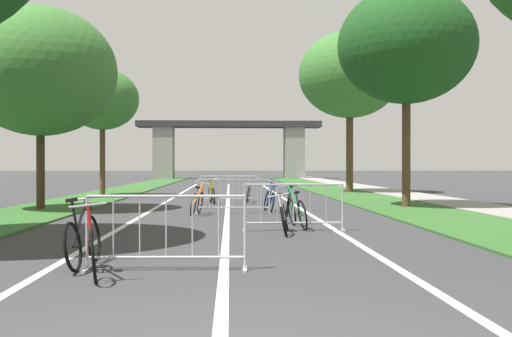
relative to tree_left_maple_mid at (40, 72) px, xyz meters
The scene contains 24 objects.
grass_verge_left 15.03m from the tree_left_maple_mid, 89.62° to the left, with size 2.93×71.50×0.05m, color #2D5B26.
grass_verge_right 19.19m from the tree_left_maple_mid, 50.26° to the left, with size 2.93×71.50×0.05m, color #2D5B26.
sidewalk_path_right 20.90m from the tree_left_maple_mid, 44.66° to the left, with size 2.25×71.50×0.08m, color gray.
lane_stripe_center 9.46m from the tree_left_maple_mid, 43.90° to the left, with size 0.14×41.36×0.01m, color silver.
lane_stripe_right_lane 11.18m from the tree_left_maple_mid, 34.36° to the left, with size 0.14×41.36×0.01m, color silver.
lane_stripe_left_lane 8.13m from the tree_left_maple_mid, 58.38° to the left, with size 0.14×41.36×0.01m, color silver.
overpass_bridge 44.61m from the tree_left_maple_mid, 82.25° to the left, with size 19.66×2.88×6.16m.
tree_left_maple_mid is the anchor object (origin of this frame).
tree_left_cypress_far 8.76m from the tree_left_maple_mid, 89.35° to the left, with size 3.40×3.40×6.02m.
tree_right_oak_mid 12.15m from the tree_left_maple_mid, ahead, with size 4.66×4.66×7.51m.
tree_right_pine_near 16.93m from the tree_left_maple_mid, 42.69° to the left, with size 5.35×5.35×8.49m.
crowd_barrier_nearest 12.83m from the tree_left_maple_mid, 64.72° to the right, with size 2.26×0.51×1.05m.
crowd_barrier_second 10.53m from the tree_left_maple_mid, 39.65° to the right, with size 2.26×0.47×1.05m.
crowd_barrier_third 7.49m from the tree_left_maple_mid, 12.90° to the right, with size 2.27×0.54×1.05m.
crowd_barrier_fourth 8.00m from the tree_left_maple_mid, 29.14° to the left, with size 2.26×0.47×1.05m.
bicycle_red_0 12.88m from the tree_left_maple_mid, 69.43° to the right, with size 0.52×1.67×1.00m.
bicycle_black_1 12.08m from the tree_left_maple_mid, 69.53° to the right, with size 0.55×1.73×1.01m.
bicycle_yellow_2 7.43m from the tree_left_maple_mid, 29.27° to the left, with size 0.42×1.64×0.98m.
bicycle_white_3 10.70m from the tree_left_maple_mid, 42.74° to the right, with size 0.56×1.72×0.90m.
bicycle_teal_4 9.05m from the tree_left_maple_mid, 14.53° to the right, with size 0.50×1.75×0.93m.
bicycle_orange_5 6.84m from the tree_left_maple_mid, 20.39° to the right, with size 0.59×1.68×0.97m.
bicycle_blue_6 8.45m from the tree_left_maple_mid, ahead, with size 0.56×1.72×0.99m.
bicycle_silver_7 8.82m from the tree_left_maple_mid, 29.08° to the left, with size 0.51×1.74×0.91m.
bicycle_green_8 10.34m from the tree_left_maple_mid, 36.41° to the right, with size 0.62×1.78×1.03m.
Camera 1 is at (0.08, -4.36, 1.46)m, focal length 41.37 mm.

